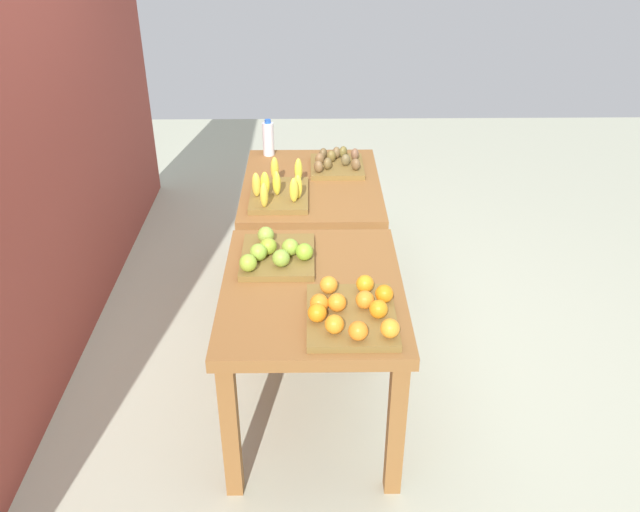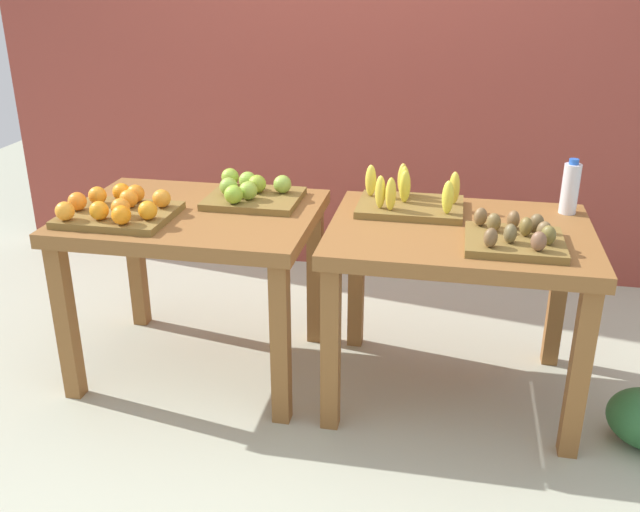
{
  "view_description": "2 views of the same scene",
  "coord_description": "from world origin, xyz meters",
  "px_view_note": "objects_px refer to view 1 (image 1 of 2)",
  "views": [
    {
      "loc": [
        -3.02,
        -0.0,
        2.33
      ],
      "look_at": [
        0.04,
        -0.05,
        0.56
      ],
      "focal_mm": 37.34,
      "sensor_mm": 36.0,
      "label": 1
    },
    {
      "loc": [
        0.52,
        -2.69,
        1.73
      ],
      "look_at": [
        -0.0,
        -0.05,
        0.61
      ],
      "focal_mm": 39.62,
      "sensor_mm": 36.0,
      "label": 2
    }
  ],
  "objects_px": {
    "kiwi_bin": "(336,163)",
    "watermelon_pile": "(344,207)",
    "orange_bin": "(351,311)",
    "banana_crate": "(278,191)",
    "display_table_right": "(311,199)",
    "apple_bin": "(275,254)",
    "display_table_left": "(312,306)",
    "water_bottle": "(268,139)"
  },
  "relations": [
    {
      "from": "water_bottle",
      "to": "display_table_left",
      "type": "bearing_deg",
      "value": -170.09
    },
    {
      "from": "display_table_left",
      "to": "apple_bin",
      "type": "distance_m",
      "value": 0.31
    },
    {
      "from": "banana_crate",
      "to": "water_bottle",
      "type": "xyz_separation_m",
      "value": [
        0.66,
        0.09,
        0.06
      ]
    },
    {
      "from": "watermelon_pile",
      "to": "orange_bin",
      "type": "bearing_deg",
      "value": 177.74
    },
    {
      "from": "apple_bin",
      "to": "watermelon_pile",
      "type": "height_order",
      "value": "apple_bin"
    },
    {
      "from": "apple_bin",
      "to": "banana_crate",
      "type": "distance_m",
      "value": 0.69
    },
    {
      "from": "banana_crate",
      "to": "water_bottle",
      "type": "relative_size",
      "value": 1.89
    },
    {
      "from": "kiwi_bin",
      "to": "water_bottle",
      "type": "height_order",
      "value": "water_bottle"
    },
    {
      "from": "orange_bin",
      "to": "apple_bin",
      "type": "relative_size",
      "value": 1.1
    },
    {
      "from": "orange_bin",
      "to": "watermelon_pile",
      "type": "height_order",
      "value": "orange_bin"
    },
    {
      "from": "display_table_right",
      "to": "kiwi_bin",
      "type": "distance_m",
      "value": 0.29
    },
    {
      "from": "banana_crate",
      "to": "kiwi_bin",
      "type": "bearing_deg",
      "value": -38.38
    },
    {
      "from": "kiwi_bin",
      "to": "water_bottle",
      "type": "xyz_separation_m",
      "value": [
        0.24,
        0.42,
        0.08
      ]
    },
    {
      "from": "orange_bin",
      "to": "water_bottle",
      "type": "xyz_separation_m",
      "value": [
        1.82,
        0.43,
        0.07
      ]
    },
    {
      "from": "watermelon_pile",
      "to": "kiwi_bin",
      "type": "bearing_deg",
      "value": 172.58
    },
    {
      "from": "apple_bin",
      "to": "water_bottle",
      "type": "height_order",
      "value": "water_bottle"
    },
    {
      "from": "apple_bin",
      "to": "banana_crate",
      "type": "xyz_separation_m",
      "value": [
        0.69,
        0.01,
        0.0
      ]
    },
    {
      "from": "display_table_right",
      "to": "orange_bin",
      "type": "relative_size",
      "value": 2.35
    },
    {
      "from": "apple_bin",
      "to": "kiwi_bin",
      "type": "distance_m",
      "value": 1.16
    },
    {
      "from": "display_table_right",
      "to": "banana_crate",
      "type": "height_order",
      "value": "banana_crate"
    },
    {
      "from": "apple_bin",
      "to": "watermelon_pile",
      "type": "bearing_deg",
      "value": -12.62
    },
    {
      "from": "display_table_left",
      "to": "orange_bin",
      "type": "bearing_deg",
      "value": -148.99
    },
    {
      "from": "kiwi_bin",
      "to": "water_bottle",
      "type": "bearing_deg",
      "value": 60.88
    },
    {
      "from": "display_table_right",
      "to": "orange_bin",
      "type": "bearing_deg",
      "value": -173.46
    },
    {
      "from": "display_table_left",
      "to": "kiwi_bin",
      "type": "xyz_separation_m",
      "value": [
        1.32,
        -0.15,
        0.15
      ]
    },
    {
      "from": "display_table_left",
      "to": "kiwi_bin",
      "type": "bearing_deg",
      "value": -6.6
    },
    {
      "from": "orange_bin",
      "to": "watermelon_pile",
      "type": "distance_m",
      "value": 2.43
    },
    {
      "from": "apple_bin",
      "to": "banana_crate",
      "type": "bearing_deg",
      "value": 1.09
    },
    {
      "from": "kiwi_bin",
      "to": "watermelon_pile",
      "type": "distance_m",
      "value": 1.01
    },
    {
      "from": "banana_crate",
      "to": "orange_bin",
      "type": "bearing_deg",
      "value": -163.77
    },
    {
      "from": "display_table_right",
      "to": "banana_crate",
      "type": "bearing_deg",
      "value": 140.71
    },
    {
      "from": "display_table_right",
      "to": "watermelon_pile",
      "type": "bearing_deg",
      "value": -14.73
    },
    {
      "from": "banana_crate",
      "to": "watermelon_pile",
      "type": "distance_m",
      "value": 1.42
    },
    {
      "from": "banana_crate",
      "to": "water_bottle",
      "type": "height_order",
      "value": "water_bottle"
    },
    {
      "from": "display_table_left",
      "to": "display_table_right",
      "type": "relative_size",
      "value": 1.0
    },
    {
      "from": "kiwi_bin",
      "to": "watermelon_pile",
      "type": "xyz_separation_m",
      "value": [
        0.75,
        -0.1,
        -0.66
      ]
    },
    {
      "from": "display_table_left",
      "to": "water_bottle",
      "type": "distance_m",
      "value": 1.6
    },
    {
      "from": "orange_bin",
      "to": "display_table_right",
      "type": "bearing_deg",
      "value": 6.54
    },
    {
      "from": "display_table_right",
      "to": "water_bottle",
      "type": "distance_m",
      "value": 0.56
    },
    {
      "from": "display_table_right",
      "to": "watermelon_pile",
      "type": "relative_size",
      "value": 1.59
    },
    {
      "from": "orange_bin",
      "to": "kiwi_bin",
      "type": "height_order",
      "value": "orange_bin"
    },
    {
      "from": "water_bottle",
      "to": "display_table_right",
      "type": "bearing_deg",
      "value": -148.08
    }
  ]
}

